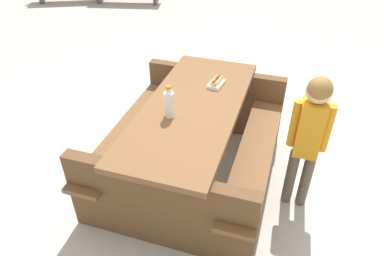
% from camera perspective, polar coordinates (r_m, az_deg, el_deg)
% --- Properties ---
extents(ground_plane, '(30.00, 30.00, 0.00)m').
position_cam_1_polar(ground_plane, '(3.35, 0.00, -7.27)').
color(ground_plane, '#B7B2A8').
rests_on(ground_plane, ground).
extents(picnic_table, '(2.13, 1.86, 0.75)m').
position_cam_1_polar(picnic_table, '(3.06, 0.00, -1.21)').
color(picnic_table, brown).
rests_on(picnic_table, ground).
extents(soda_bottle, '(0.08, 0.08, 0.27)m').
position_cam_1_polar(soda_bottle, '(2.70, -3.69, 4.12)').
color(soda_bottle, silver).
rests_on(soda_bottle, picnic_table).
extents(hotdog_tray, '(0.20, 0.14, 0.08)m').
position_cam_1_polar(hotdog_tray, '(3.17, 3.94, 7.34)').
color(hotdog_tray, white).
rests_on(hotdog_tray, picnic_table).
extents(child_in_coat, '(0.21, 0.28, 1.20)m').
position_cam_1_polar(child_in_coat, '(2.74, 18.47, -0.20)').
color(child_in_coat, brown).
rests_on(child_in_coat, ground).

